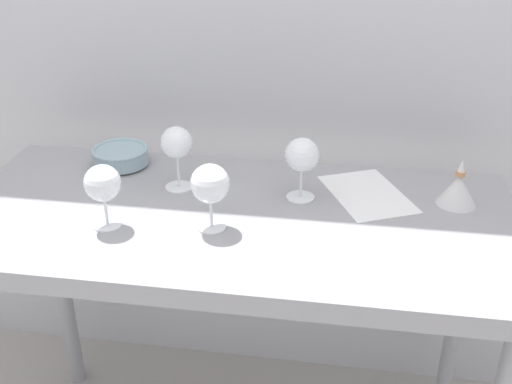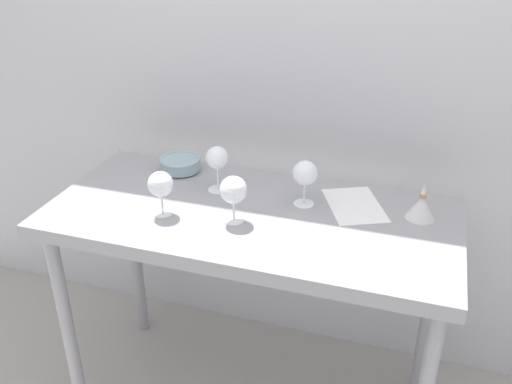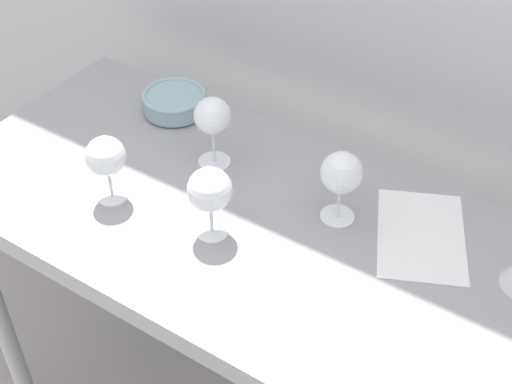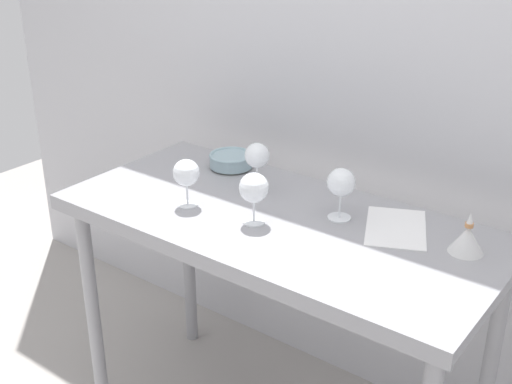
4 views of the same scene
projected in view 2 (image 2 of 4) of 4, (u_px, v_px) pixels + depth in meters
back_wall at (291, 60)px, 2.16m from camera, size 3.80×0.04×2.60m
steel_counter at (251, 237)px, 1.97m from camera, size 1.40×0.65×0.90m
wine_glass_far_right at (305, 175)px, 1.91m from camera, size 0.09×0.09×0.16m
wine_glass_near_center at (233, 191)px, 1.81m from camera, size 0.09×0.09×0.16m
wine_glass_near_left at (161, 185)px, 1.86m from camera, size 0.09×0.09×0.16m
wine_glass_far_left at (217, 159)px, 2.00m from camera, size 0.08×0.08×0.17m
tasting_sheet_upper at (354, 205)px, 1.96m from camera, size 0.27×0.31×0.00m
tasting_bowl at (180, 164)px, 2.20m from camera, size 0.16×0.16×0.05m
decanter_funnel at (421, 207)px, 1.87m from camera, size 0.10×0.10×0.12m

